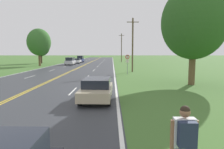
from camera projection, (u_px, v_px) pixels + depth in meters
hitchhiker_person at (185, 137)px, 4.40m from camera, size 0.62×0.44×1.82m
traffic_sign at (128, 60)px, 26.84m from camera, size 0.60×0.10×2.67m
utility_pole_midground at (133, 44)px, 30.19m from camera, size 1.80×0.24×8.09m
utility_pole_far at (122, 47)px, 62.68m from camera, size 1.80×0.24×8.83m
tree_behind_sign at (42, 46)px, 53.90m from camera, size 4.70×4.70×7.39m
tree_mid_treeline at (195, 22)px, 17.89m from camera, size 5.80×5.80×9.01m
tree_right_cluster at (40, 42)px, 43.64m from camera, size 5.10×5.10×8.14m
car_champagne_sedan_approaching at (97, 89)px, 12.41m from camera, size 1.97×4.04×1.36m
car_silver_van_mid_near at (71, 61)px, 47.37m from camera, size 1.89×4.19×1.80m
car_white_sedan_mid_far at (78, 61)px, 55.06m from camera, size 2.07×4.86×1.34m
car_dark_blue_van_receding at (81, 59)px, 60.24m from camera, size 1.80×4.15×1.99m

